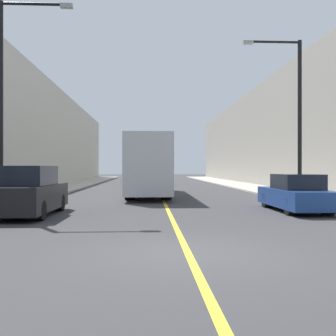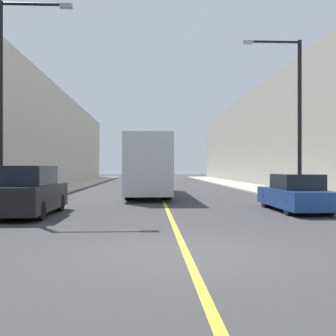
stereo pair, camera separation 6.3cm
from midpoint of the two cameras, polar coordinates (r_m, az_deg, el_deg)
name	(u,v)px [view 1 (the left image)]	position (r m, az deg, el deg)	size (l,w,h in m)	color
ground_plane	(188,253)	(8.28, 2.70, -12.25)	(200.00, 200.00, 0.00)	#38383A
sidewalk_left	(71,186)	(38.82, -13.99, -2.50)	(3.65, 72.00, 0.11)	#B2AA9E
sidewalk_right	(241,185)	(39.15, 10.47, -2.48)	(3.65, 72.00, 0.11)	#B2AA9E
building_row_left	(30,133)	(39.83, -19.42, 4.78)	(4.00, 72.00, 10.13)	#B7B2A3
building_row_right	(279,135)	(40.30, 15.79, 4.62)	(4.00, 72.00, 9.99)	gray
road_center_line	(157,186)	(38.10, -1.71, -2.63)	(0.16, 72.00, 0.01)	gold
bus	(148,166)	(25.42, -2.96, 0.36)	(2.54, 12.42, 3.57)	silver
parked_suv_left	(28,193)	(15.35, -19.81, -3.38)	(1.94, 4.77, 1.83)	black
car_right_near	(295,194)	(16.81, 17.91, -3.66)	(1.76, 4.69, 1.51)	navy
street_lamp_left	(7,90)	(17.29, -22.42, 10.39)	(2.96, 0.24, 8.35)	black
street_lamp_right	(295,109)	(20.73, 17.80, 8.17)	(2.96, 0.24, 8.01)	black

